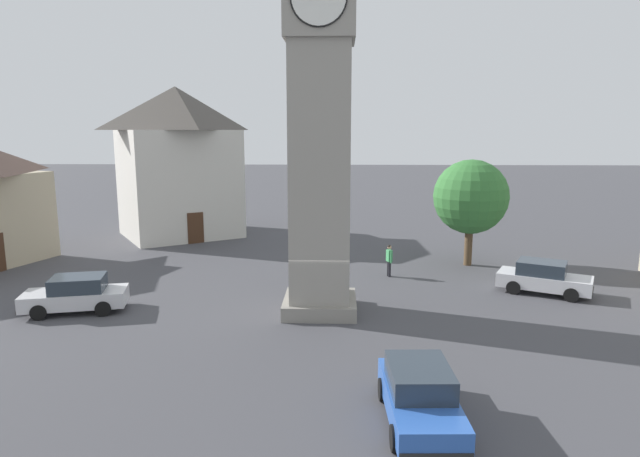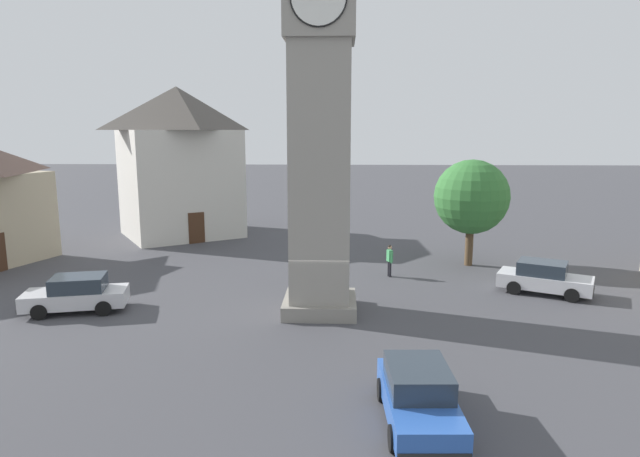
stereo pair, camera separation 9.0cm
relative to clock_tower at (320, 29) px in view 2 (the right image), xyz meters
The scene contains 8 objects.
ground_plane 11.38m from the clock_tower, 96.64° to the right, with size 200.00×200.00×0.00m, color #424247.
clock_tower is the anchor object (origin of this frame).
car_blue_kerb 14.08m from the clock_tower, 108.25° to the left, with size 1.95×4.20×1.53m.
car_silver_kerb 14.77m from the clock_tower, ahead, with size 4.41×2.60×1.53m.
car_red_corner 15.14m from the clock_tower, 164.24° to the right, with size 4.45×3.35×1.53m.
pedestrian 12.31m from the clock_tower, 121.08° to the right, with size 0.32×0.54×1.69m.
tree 13.82m from the clock_tower, 134.36° to the right, with size 4.14×4.14×5.98m.
building_terrace_right 20.62m from the clock_tower, 57.10° to the right, with size 10.32×10.09×10.58m.
Camera 2 is at (-0.85, 21.91, 7.53)m, focal length 30.40 mm.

